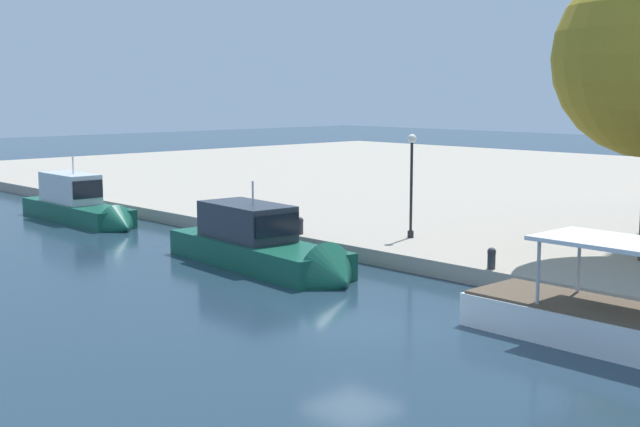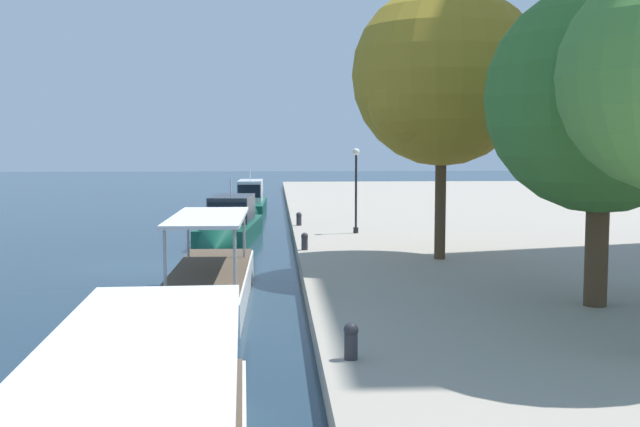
# 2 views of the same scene
# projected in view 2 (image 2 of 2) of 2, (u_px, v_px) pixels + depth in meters

# --- Properties ---
(ground_plane) EXTENTS (220.00, 220.00, 0.00)m
(ground_plane) POSITION_uv_depth(u_px,v_px,m) (136.00, 267.00, 34.25)
(ground_plane) COLOR #1E3342
(motor_yacht_0) EXTENTS (9.99, 2.41, 4.28)m
(motor_yacht_0) POSITION_uv_depth(u_px,v_px,m) (250.00, 206.00, 58.80)
(motor_yacht_0) COLOR #14513D
(motor_yacht_0) RESTS_ON ground_plane
(motor_yacht_1) EXTENTS (10.29, 3.43, 4.38)m
(motor_yacht_1) POSITION_uv_depth(u_px,v_px,m) (229.00, 230.00, 42.71)
(motor_yacht_1) COLOR #14513D
(motor_yacht_1) RESTS_ON ground_plane
(tour_boat_2) EXTENTS (12.17, 2.74, 3.88)m
(tour_boat_2) POSITION_uv_depth(u_px,v_px,m) (207.00, 295.00, 26.15)
(tour_boat_2) COLOR white
(tour_boat_2) RESTS_ON ground_plane
(mooring_bollard_0) EXTENTS (0.33, 0.33, 0.83)m
(mooring_bollard_0) POSITION_uv_depth(u_px,v_px,m) (351.00, 340.00, 17.36)
(mooring_bollard_0) COLOR #2D2D33
(mooring_bollard_0) RESTS_ON dock_promenade
(mooring_bollard_1) EXTENTS (0.31, 0.31, 0.77)m
(mooring_bollard_1) POSITION_uv_depth(u_px,v_px,m) (305.00, 241.00, 34.94)
(mooring_bollard_1) COLOR #2D2D33
(mooring_bollard_1) RESTS_ON dock_promenade
(mooring_bollard_2) EXTENTS (0.32, 0.32, 0.77)m
(mooring_bollard_2) POSITION_uv_depth(u_px,v_px,m) (299.00, 218.00, 45.11)
(mooring_bollard_2) COLOR #2D2D33
(mooring_bollard_2) RESTS_ON dock_promenade
(lamp_post) EXTENTS (0.38, 0.38, 4.45)m
(lamp_post) POSITION_uv_depth(u_px,v_px,m) (356.00, 183.00, 41.15)
(lamp_post) COLOR black
(lamp_post) RESTS_ON dock_promenade
(tree_0) EXTENTS (6.65, 6.65, 9.38)m
(tree_0) POSITION_uv_depth(u_px,v_px,m) (605.00, 92.00, 22.32)
(tree_0) COLOR #4C3823
(tree_0) RESTS_ON dock_promenade
(tree_2) EXTENTS (7.30, 7.44, 11.10)m
(tree_2) POSITION_uv_depth(u_px,v_px,m) (444.00, 75.00, 31.57)
(tree_2) COLOR #4C3823
(tree_2) RESTS_ON dock_promenade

